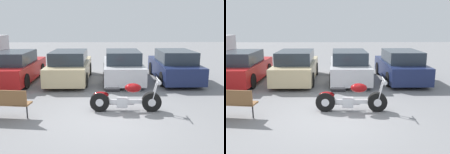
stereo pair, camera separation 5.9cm
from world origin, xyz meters
TOP-DOWN VIEW (x-y plane):
  - ground_plane at (0.00, 0.00)m, footprint 60.00×60.00m
  - motorcycle at (0.55, 0.54)m, footprint 2.25×0.62m
  - parked_car_red at (-4.28, 4.67)m, footprint 1.84×4.35m
  - parked_car_champagne at (-1.77, 4.85)m, footprint 1.84×4.35m
  - parked_car_silver at (0.75, 4.89)m, footprint 1.84×4.35m
  - parked_car_navy at (3.26, 4.95)m, footprint 1.84×4.35m
  - park_bench at (-2.96, -0.03)m, footprint 1.45×0.58m

SIDE VIEW (x-z plane):
  - ground_plane at x=0.00m, z-range 0.00..0.00m
  - motorcycle at x=0.55m, z-range -0.11..0.94m
  - park_bench at x=-2.96m, z-range 0.10..0.99m
  - parked_car_red at x=-4.28m, z-range -0.05..1.42m
  - parked_car_champagne at x=-1.77m, z-range -0.05..1.42m
  - parked_car_silver at x=0.75m, z-range -0.05..1.42m
  - parked_car_navy at x=3.26m, z-range -0.05..1.42m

